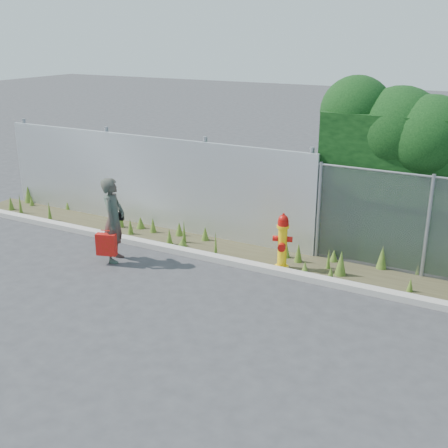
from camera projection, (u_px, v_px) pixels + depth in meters
ground at (201, 303)px, 9.84m from camera, size 80.00×80.00×0.00m
curb at (246, 265)px, 11.32m from camera, size 16.00×0.22×0.12m
weed_strip at (252, 248)px, 11.96m from camera, size 16.00×1.31×0.55m
corrugated_fence at (148, 182)px, 13.43m from camera, size 8.50×0.21×2.30m
fire_hydrant at (282, 242)px, 11.08m from camera, size 0.39×0.35×1.17m
woman at (114, 220)px, 11.42m from camera, size 0.62×0.75×1.76m
red_tote_bag at (106, 244)px, 11.35m from camera, size 0.41×0.15×0.54m
black_shoulder_bag at (119, 216)px, 11.50m from camera, size 0.21×0.09×0.16m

